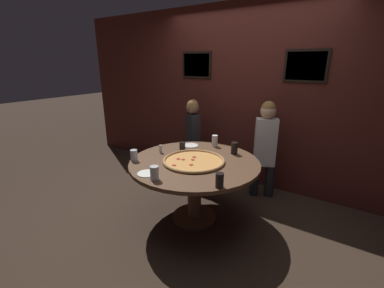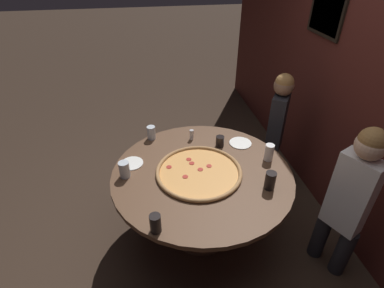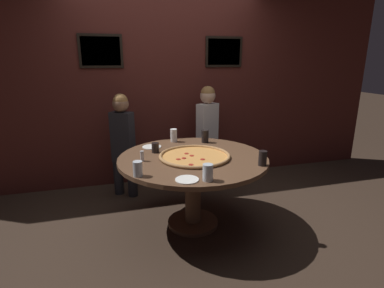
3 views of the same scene
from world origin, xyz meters
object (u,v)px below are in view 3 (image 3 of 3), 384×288
object	(u,v)px
dining_table	(193,170)
giant_pizza	(195,156)
drink_cup_by_shaker	(205,136)
white_plate_near_front	(152,147)
white_plate_far_back	(187,180)
condiment_shaker	(142,156)
drink_cup_front_edge	(138,169)
diner_side_right	(123,140)
diner_centre_back	(207,130)
drink_cup_centre_back	(174,135)
drink_cup_far_left	(155,148)
drink_cup_far_right	(263,158)
drink_cup_near_left	(208,172)

from	to	relation	value
dining_table	giant_pizza	world-z (taller)	giant_pizza
drink_cup_by_shaker	white_plate_near_front	world-z (taller)	drink_cup_by_shaker
white_plate_far_back	condiment_shaker	world-z (taller)	condiment_shaker
drink_cup_by_shaker	white_plate_far_back	xyz separation A→B (m)	(-0.48, -1.01, -0.07)
drink_cup_front_edge	white_plate_far_back	xyz separation A→B (m)	(0.36, -0.19, -0.06)
diner_side_right	drink_cup_by_shaker	bearing A→B (deg)	-172.30
drink_cup_front_edge	white_plate_far_back	world-z (taller)	drink_cup_front_edge
diner_centre_back	drink_cup_by_shaker	bearing A→B (deg)	43.18
dining_table	white_plate_far_back	bearing A→B (deg)	-110.32
drink_cup_front_edge	diner_centre_back	size ratio (longest dim) A/B	0.10
dining_table	drink_cup_by_shaker	bearing A→B (deg)	59.19
diner_centre_back	drink_cup_front_edge	bearing A→B (deg)	26.65
diner_side_right	drink_cup_centre_back	bearing A→B (deg)	-175.63
drink_cup_by_shaker	drink_cup_far_left	world-z (taller)	drink_cup_by_shaker
drink_cup_front_edge	drink_cup_by_shaker	bearing A→B (deg)	44.47
drink_cup_front_edge	white_plate_near_front	bearing A→B (deg)	74.08
diner_centre_back	drink_cup_far_right	bearing A→B (deg)	66.32
giant_pizza	drink_cup_near_left	xyz separation A→B (m)	(-0.06, -0.58, 0.05)
diner_centre_back	drink_cup_far_left	bearing A→B (deg)	17.45
drink_cup_centre_back	drink_cup_by_shaker	bearing A→B (deg)	-20.74
drink_cup_far_right	white_plate_far_back	size ratio (longest dim) A/B	0.72
giant_pizza	drink_cup_far_left	xyz separation A→B (m)	(-0.34, 0.26, 0.04)
dining_table	drink_cup_centre_back	bearing A→B (deg)	96.22
drink_cup_by_shaker	drink_cup_front_edge	distance (m)	1.18
giant_pizza	drink_cup_far_right	distance (m)	0.65
drink_cup_far_right	diner_side_right	distance (m)	1.75
giant_pizza	drink_cup_far_right	xyz separation A→B (m)	(0.52, -0.38, 0.05)
white_plate_near_front	diner_side_right	distance (m)	0.56
drink_cup_far_right	white_plate_far_back	xyz separation A→B (m)	(-0.74, -0.15, -0.06)
drink_cup_near_left	condiment_shaker	size ratio (longest dim) A/B	1.39
drink_cup_by_shaker	condiment_shaker	xyz separation A→B (m)	(-0.76, -0.46, -0.02)
drink_cup_centre_back	drink_cup_by_shaker	world-z (taller)	drink_cup_centre_back
white_plate_far_back	diner_centre_back	world-z (taller)	diner_centre_back
diner_centre_back	diner_side_right	bearing A→B (deg)	-21.42
drink_cup_far_left	white_plate_far_back	xyz separation A→B (m)	(0.13, -0.79, -0.05)
drink_cup_far_left	drink_cup_front_edge	distance (m)	0.64
drink_cup_by_shaker	drink_cup_far_left	bearing A→B (deg)	-159.43
drink_cup_near_left	diner_centre_back	bearing A→B (deg)	71.66
drink_cup_far_right	diner_centre_back	xyz separation A→B (m)	(-0.05, 1.40, -0.05)
diner_side_right	drink_cup_near_left	bearing A→B (deg)	145.02
diner_side_right	giant_pizza	bearing A→B (deg)	158.39
drink_cup_by_shaker	drink_cup_far_right	bearing A→B (deg)	-73.54
white_plate_near_front	diner_centre_back	distance (m)	0.99
drink_cup_front_edge	diner_centre_back	distance (m)	1.72
drink_cup_near_left	condiment_shaker	bearing A→B (deg)	125.97
drink_cup_near_left	drink_cup_far_left	xyz separation A→B (m)	(-0.28, 0.84, -0.02)
dining_table	diner_side_right	world-z (taller)	diner_side_right
white_plate_near_front	condiment_shaker	size ratio (longest dim) A/B	2.09
drink_cup_near_left	drink_cup_far_left	size ratio (longest dim) A/B	1.33
diner_centre_back	diner_side_right	size ratio (longest dim) A/B	1.04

